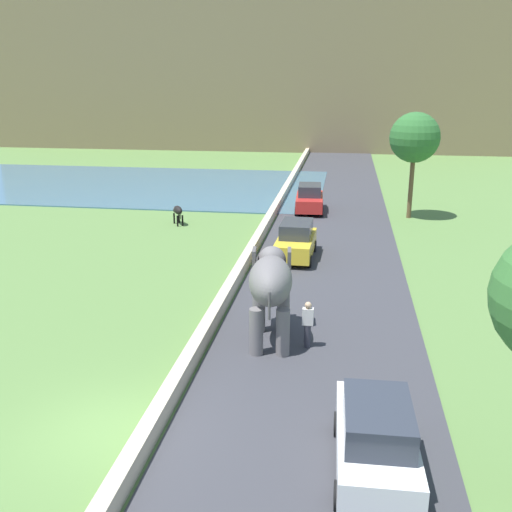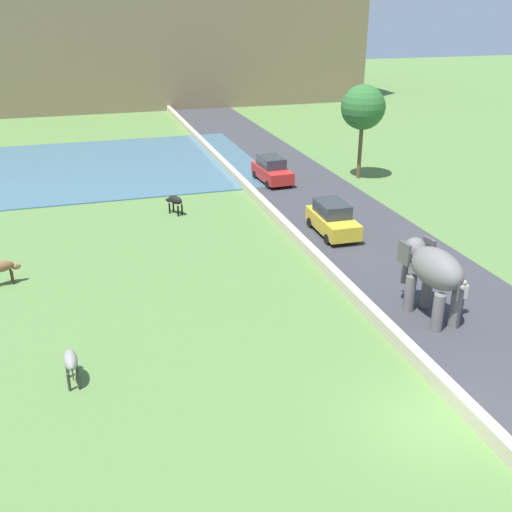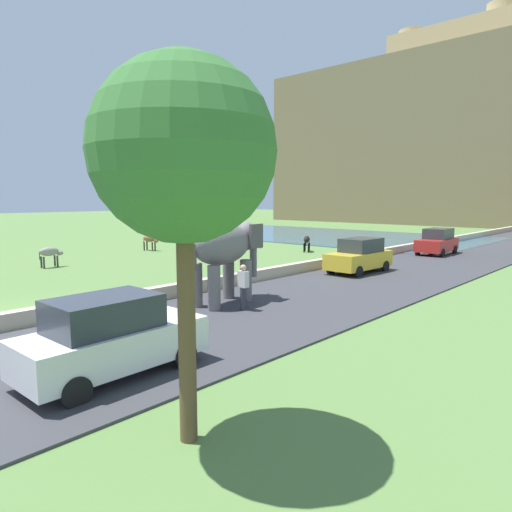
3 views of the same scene
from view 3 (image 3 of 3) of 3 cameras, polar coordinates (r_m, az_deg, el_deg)
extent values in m
plane|color=#567A3D|center=(16.76, -26.96, -6.90)|extent=(220.00, 220.00, 0.00)
cube|color=#38383D|center=(27.82, 20.36, -1.13)|extent=(7.00, 120.00, 0.06)
cube|color=beige|center=(27.69, 11.51, -0.34)|extent=(0.40, 110.00, 0.56)
cube|color=#426B84|center=(49.07, 5.73, 2.74)|extent=(36.00, 18.00, 0.08)
cube|color=#7F6B4C|center=(79.96, 27.56, 12.35)|extent=(64.00, 28.00, 24.18)
cube|color=tan|center=(82.88, 28.22, 22.76)|extent=(32.58, 8.00, 6.00)
cylinder|color=tan|center=(87.65, 18.73, 22.74)|extent=(4.28, 4.28, 7.27)
cylinder|color=tan|center=(85.03, 23.34, 22.86)|extent=(3.43, 3.43, 6.73)
cylinder|color=tan|center=(83.16, 28.27, 23.39)|extent=(4.45, 4.45, 7.91)
ellipsoid|color=slate|center=(16.38, -4.34, 1.52)|extent=(1.66, 2.83, 1.50)
cylinder|color=slate|center=(17.51, -3.44, -2.85)|extent=(0.44, 0.44, 1.60)
cylinder|color=slate|center=(16.99, -1.27, -3.16)|extent=(0.44, 0.44, 1.60)
cylinder|color=slate|center=(16.23, -7.45, -3.71)|extent=(0.44, 0.44, 1.60)
cylinder|color=slate|center=(15.67, -5.25, -4.07)|extent=(0.44, 0.44, 1.60)
ellipsoid|color=slate|center=(17.45, -1.28, 2.51)|extent=(1.09, 1.00, 1.10)
cube|color=#504C4C|center=(17.72, -3.08, 2.69)|extent=(0.19, 0.71, 0.90)
cube|color=#504C4C|center=(16.98, 0.03, 2.50)|extent=(0.19, 0.71, 0.90)
cylinder|color=slate|center=(17.92, -0.34, -0.22)|extent=(0.28, 0.28, 1.50)
cone|color=silver|center=(17.94, -1.03, 1.23)|extent=(0.18, 0.57, 0.17)
cone|color=silver|center=(17.68, 0.10, 1.14)|extent=(0.18, 0.57, 0.17)
cylinder|color=#504C4C|center=(15.46, -7.56, -0.18)|extent=(0.08, 0.08, 0.90)
cylinder|color=#33333D|center=(15.68, -1.60, -5.44)|extent=(0.22, 0.22, 0.85)
cube|color=silver|center=(15.54, -1.61, -2.90)|extent=(0.36, 0.22, 0.56)
sphere|color=tan|center=(15.48, -1.61, -1.48)|extent=(0.22, 0.22, 0.22)
cube|color=white|center=(10.56, -17.30, -10.55)|extent=(1.79, 4.04, 0.80)
cube|color=#2D333D|center=(10.26, -18.42, -6.76)|extent=(1.50, 2.23, 0.70)
cylinder|color=black|center=(12.00, -13.91, -10.27)|extent=(0.19, 0.60, 0.60)
cylinder|color=black|center=(10.77, -8.87, -12.19)|extent=(0.19, 0.60, 0.60)
cylinder|color=black|center=(10.82, -25.55, -12.75)|extent=(0.19, 0.60, 0.60)
cylinder|color=black|center=(9.44, -21.52, -15.49)|extent=(0.19, 0.60, 0.60)
cube|color=red|center=(33.53, 21.59, 1.32)|extent=(1.89, 4.08, 0.80)
cube|color=#2D333D|center=(33.66, 21.76, 2.62)|extent=(1.55, 2.27, 0.70)
cylinder|color=black|center=(32.10, 22.19, 0.33)|extent=(0.21, 0.61, 0.60)
cylinder|color=black|center=(32.62, 19.49, 0.56)|extent=(0.21, 0.61, 0.60)
cylinder|color=black|center=(34.57, 23.51, 0.72)|extent=(0.21, 0.61, 0.60)
cylinder|color=black|center=(35.05, 20.98, 0.93)|extent=(0.21, 0.61, 0.60)
cube|color=gold|center=(24.16, 12.66, -0.46)|extent=(1.81, 4.05, 0.80)
cube|color=#2D333D|center=(24.25, 12.96, 1.34)|extent=(1.51, 2.24, 0.70)
cylinder|color=black|center=(22.71, 12.64, -1.97)|extent=(0.20, 0.60, 0.60)
cylinder|color=black|center=(23.58, 9.30, -1.55)|extent=(0.20, 0.60, 0.60)
cylinder|color=black|center=(24.94, 15.78, -1.25)|extent=(0.20, 0.60, 0.60)
cylinder|color=black|center=(25.73, 12.63, -0.89)|extent=(0.20, 0.60, 0.60)
ellipsoid|color=black|center=(33.09, 6.34, 2.06)|extent=(0.95, 1.17, 0.50)
cylinder|color=black|center=(33.54, 6.12, 1.15)|extent=(0.10, 0.10, 0.65)
cylinder|color=black|center=(33.52, 6.65, 1.14)|extent=(0.10, 0.10, 0.65)
cylinder|color=black|center=(32.78, 6.00, 1.01)|extent=(0.10, 0.10, 0.65)
cylinder|color=black|center=(32.75, 6.54, 1.00)|extent=(0.10, 0.10, 0.65)
ellipsoid|color=black|center=(33.73, 6.43, 1.90)|extent=(0.41, 0.47, 0.26)
cone|color=beige|center=(33.73, 6.28, 2.19)|extent=(0.04, 0.04, 0.12)
cone|color=beige|center=(33.71, 6.59, 2.19)|extent=(0.04, 0.04, 0.12)
cylinder|color=black|center=(32.58, 6.26, 1.63)|extent=(0.04, 0.04, 0.45)
ellipsoid|color=brown|center=(34.58, -13.13, 2.14)|extent=(1.18, 0.71, 0.50)
cylinder|color=#302014|center=(34.50, -12.46, 1.19)|extent=(0.10, 0.10, 0.65)
cylinder|color=#302014|center=(34.27, -12.79, 1.14)|extent=(0.10, 0.10, 0.65)
cylinder|color=#302014|center=(35.00, -13.42, 1.25)|extent=(0.10, 0.10, 0.65)
cylinder|color=#302014|center=(34.77, -13.75, 1.20)|extent=(0.10, 0.10, 0.65)
ellipsoid|color=brown|center=(34.18, -12.32, 1.85)|extent=(0.45, 0.33, 0.26)
cone|color=beige|center=(34.24, -12.24, 2.15)|extent=(0.04, 0.04, 0.12)
cone|color=beige|center=(34.10, -12.43, 2.12)|extent=(0.04, 0.04, 0.12)
cylinder|color=#302014|center=(34.95, -13.79, 1.84)|extent=(0.04, 0.04, 0.45)
ellipsoid|color=gray|center=(27.96, -24.38, 0.51)|extent=(0.50, 1.12, 0.50)
cylinder|color=#373533|center=(28.34, -23.77, -0.55)|extent=(0.10, 0.10, 0.65)
cylinder|color=#373533|center=(28.07, -23.48, -0.60)|extent=(0.10, 0.10, 0.65)
cylinder|color=#373533|center=(28.00, -25.17, -0.71)|extent=(0.10, 0.10, 0.65)
cylinder|color=#373533|center=(27.73, -24.89, -0.77)|extent=(0.10, 0.10, 0.65)
ellipsoid|color=gray|center=(28.26, -23.22, 0.33)|extent=(0.26, 0.41, 0.26)
cone|color=beige|center=(28.32, -23.32, 0.68)|extent=(0.04, 0.04, 0.12)
cone|color=beige|center=(28.17, -23.16, 0.66)|extent=(0.04, 0.04, 0.12)
cylinder|color=#373533|center=(27.75, -25.36, 0.00)|extent=(0.04, 0.04, 0.45)
cylinder|color=brown|center=(7.33, -8.60, -9.26)|extent=(0.28, 0.28, 3.59)
sphere|color=#387033|center=(7.06, -9.04, 12.91)|extent=(2.81, 2.81, 2.81)
camera|label=1|loc=(12.56, -84.19, 22.61)|focal=41.01mm
camera|label=2|loc=(26.57, -64.49, 20.37)|focal=41.26mm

